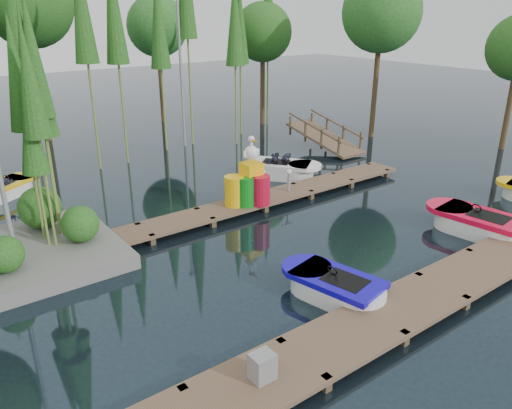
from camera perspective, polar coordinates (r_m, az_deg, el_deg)
ground_plane at (r=13.87m, az=-0.43°, el=-5.30°), size 90.00×90.00×0.00m
near_dock at (r=10.95m, az=13.98°, el=-12.63°), size 18.00×1.50×0.50m
far_dock at (r=16.17m, az=-2.81°, el=-0.38°), size 15.00×1.20×0.50m
tree_screen at (r=21.24m, az=-23.73°, el=19.50°), size 34.42×18.53×10.31m
lamp_rear at (r=23.92m, az=-8.67°, el=16.56°), size 0.30×0.30×7.25m
ramp at (r=23.87m, az=7.87°, el=7.63°), size 1.50×3.94×1.49m
boat_blue at (r=11.79m, az=8.98°, el=-9.40°), size 1.73×2.84×0.89m
boat_red at (r=16.19m, az=23.97°, el=-2.06°), size 1.72×3.15×1.01m
boat_yellow_far at (r=19.87m, az=-26.68°, el=1.60°), size 2.60×2.22×1.20m
boat_white_far at (r=19.78m, az=3.06°, el=4.01°), size 2.77×3.05×1.35m
utility_cabinet at (r=8.98m, az=0.73°, el=-18.02°), size 0.41×0.35×0.50m
yellow_barrel at (r=16.03m, az=-2.47°, el=1.57°), size 0.65×0.65×0.97m
drum_cluster at (r=16.20m, az=-0.32°, el=2.43°), size 1.29×1.18×2.23m
seagull_post at (r=17.33m, az=3.79°, el=3.24°), size 0.49×0.26×0.78m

